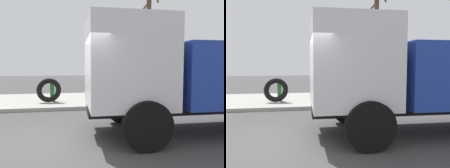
{
  "view_description": "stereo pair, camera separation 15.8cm",
  "coord_description": "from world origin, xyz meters",
  "views": [
    {
      "loc": [
        0.4,
        -5.39,
        1.83
      ],
      "look_at": [
        1.99,
        2.89,
        1.17
      ],
      "focal_mm": 36.31,
      "sensor_mm": 36.0,
      "label": 1
    },
    {
      "loc": [
        0.55,
        -5.42,
        1.83
      ],
      "look_at": [
        1.99,
        2.89,
        1.17
      ],
      "focal_mm": 36.31,
      "sensor_mm": 36.0,
      "label": 2
    }
  ],
  "objects": [
    {
      "name": "fire_hydrant",
      "position": [
        -0.39,
        5.76,
        0.64
      ],
      "size": [
        0.24,
        0.53,
        0.92
      ],
      "color": "#2D8438",
      "rests_on": "sidewalk_curb"
    },
    {
      "name": "ground_plane",
      "position": [
        0.0,
        0.0,
        0.0
      ],
      "size": [
        80.0,
        80.0,
        0.0
      ],
      "primitive_type": "plane",
      "color": "#423F3F"
    },
    {
      "name": "stop_sign",
      "position": [
        1.68,
        4.64,
        1.7
      ],
      "size": [
        0.76,
        0.08,
        2.23
      ],
      "color": "gray",
      "rests_on": "sidewalk_curb"
    },
    {
      "name": "bare_tree",
      "position": [
        5.0,
        7.29,
        3.23
      ],
      "size": [
        1.02,
        1.06,
        6.47
      ],
      "color": "#4C3823",
      "rests_on": "sidewalk_curb"
    },
    {
      "name": "sidewalk_curb",
      "position": [
        0.0,
        6.5,
        0.07
      ],
      "size": [
        36.0,
        5.0,
        0.15
      ],
      "primitive_type": "cube",
      "color": "#99968E",
      "rests_on": "ground"
    },
    {
      "name": "loose_tire",
      "position": [
        -0.51,
        5.38,
        0.72
      ],
      "size": [
        1.19,
        0.68,
        1.15
      ],
      "primitive_type": "torus",
      "rotation": [
        1.29,
        0.0,
        -0.13
      ],
      "color": "black",
      "rests_on": "sidewalk_curb"
    },
    {
      "name": "dump_truck_blue",
      "position": [
        4.17,
        0.35,
        1.61
      ],
      "size": [
        7.05,
        2.91,
        3.0
      ],
      "color": "#1E3899",
      "rests_on": "ground"
    }
  ]
}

